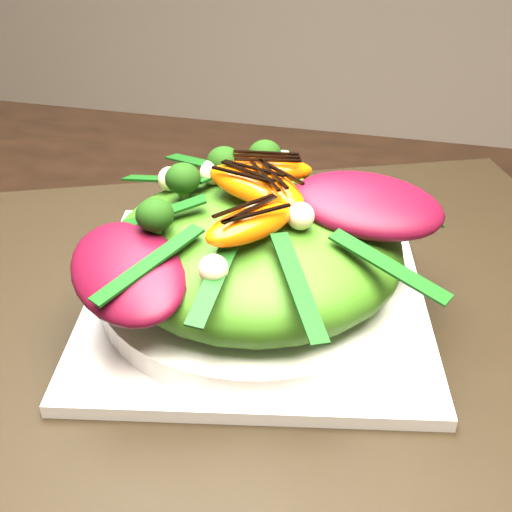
% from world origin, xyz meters
% --- Properties ---
extents(placemat, '(0.68, 0.61, 0.00)m').
position_xyz_m(placemat, '(0.23, 0.10, 0.75)').
color(placemat, black).
rests_on(placemat, dining_table).
extents(plate_base, '(0.28, 0.28, 0.01)m').
position_xyz_m(plate_base, '(0.23, 0.10, 0.76)').
color(plate_base, silver).
rests_on(plate_base, placemat).
extents(salad_bowl, '(0.27, 0.27, 0.02)m').
position_xyz_m(salad_bowl, '(0.23, 0.10, 0.77)').
color(salad_bowl, white).
rests_on(salad_bowl, plate_base).
extents(lettuce_mound, '(0.25, 0.25, 0.07)m').
position_xyz_m(lettuce_mound, '(0.23, 0.10, 0.80)').
color(lettuce_mound, '#376A13').
rests_on(lettuce_mound, salad_bowl).
extents(radicchio_leaf, '(0.11, 0.07, 0.02)m').
position_xyz_m(radicchio_leaf, '(0.30, 0.12, 0.84)').
color(radicchio_leaf, '#430716').
rests_on(radicchio_leaf, lettuce_mound).
extents(orange_segment, '(0.07, 0.03, 0.02)m').
position_xyz_m(orange_segment, '(0.22, 0.13, 0.84)').
color(orange_segment, '#E54803').
rests_on(orange_segment, lettuce_mound).
extents(broccoli_floret, '(0.04, 0.04, 0.03)m').
position_xyz_m(broccoli_floret, '(0.17, 0.14, 0.84)').
color(broccoli_floret, '#153309').
rests_on(broccoli_floret, lettuce_mound).
extents(macadamia_nut, '(0.02, 0.02, 0.02)m').
position_xyz_m(macadamia_nut, '(0.27, 0.06, 0.84)').
color(macadamia_nut, beige).
rests_on(macadamia_nut, lettuce_mound).
extents(balsamic_drizzle, '(0.04, 0.01, 0.00)m').
position_xyz_m(balsamic_drizzle, '(0.22, 0.13, 0.85)').
color(balsamic_drizzle, black).
rests_on(balsamic_drizzle, orange_segment).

